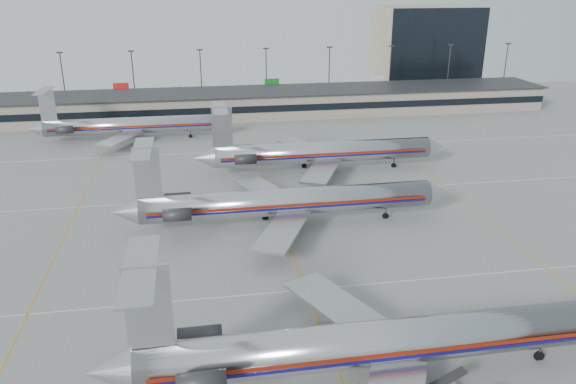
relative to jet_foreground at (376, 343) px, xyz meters
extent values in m
plane|color=gray|center=(-2.90, 5.82, -3.79)|extent=(260.00, 260.00, 0.00)
cube|color=silver|center=(-2.90, 15.82, -3.78)|extent=(160.00, 0.15, 0.02)
cube|color=gray|center=(-2.90, 103.82, -0.79)|extent=(160.00, 16.00, 6.00)
cube|color=black|center=(-2.90, 95.72, -0.59)|extent=(160.00, 0.20, 1.60)
cube|color=#2D2D30|center=(-2.90, 103.82, 2.31)|extent=(162.00, 17.00, 0.30)
cylinder|color=#38383D|center=(-47.90, 117.82, 3.71)|extent=(0.30, 0.30, 15.00)
cube|color=#2D2D30|center=(-47.90, 117.82, 11.31)|extent=(1.60, 0.40, 0.35)
cylinder|color=#38383D|center=(-29.90, 117.82, 3.71)|extent=(0.30, 0.30, 15.00)
cube|color=#2D2D30|center=(-29.90, 117.82, 11.31)|extent=(1.60, 0.40, 0.35)
cylinder|color=#38383D|center=(-11.90, 117.82, 3.71)|extent=(0.30, 0.30, 15.00)
cube|color=#2D2D30|center=(-11.90, 117.82, 11.31)|extent=(1.60, 0.40, 0.35)
cylinder|color=#38383D|center=(6.10, 117.82, 3.71)|extent=(0.30, 0.30, 15.00)
cube|color=#2D2D30|center=(6.10, 117.82, 11.31)|extent=(1.60, 0.40, 0.35)
cylinder|color=#38383D|center=(24.10, 117.82, 3.71)|extent=(0.30, 0.30, 15.00)
cube|color=#2D2D30|center=(24.10, 117.82, 11.31)|extent=(1.60, 0.40, 0.35)
cylinder|color=#38383D|center=(42.10, 117.82, 3.71)|extent=(0.30, 0.30, 15.00)
cube|color=#2D2D30|center=(42.10, 117.82, 11.31)|extent=(1.60, 0.40, 0.35)
cylinder|color=#38383D|center=(60.10, 117.82, 3.71)|extent=(0.30, 0.30, 15.00)
cube|color=#2D2D30|center=(60.10, 117.82, 11.31)|extent=(1.60, 0.40, 0.35)
cylinder|color=#38383D|center=(78.10, 117.82, 3.71)|extent=(0.30, 0.30, 15.00)
cube|color=#2D2D30|center=(78.10, 117.82, 11.31)|extent=(1.60, 0.40, 0.35)
cube|color=tan|center=(59.10, 133.82, 8.71)|extent=(30.00, 20.00, 25.00)
cylinder|color=#BCBCC1|center=(1.05, 0.00, -0.06)|extent=(42.63, 3.94, 3.94)
cone|color=#AFAFB4|center=(-22.18, 0.00, -0.06)|extent=(3.84, 3.94, 3.94)
cube|color=maroon|center=(1.05, -1.98, 0.10)|extent=(40.49, 0.05, 0.37)
cube|color=#100C59|center=(1.05, -1.98, -0.32)|extent=(40.49, 0.05, 0.30)
cube|color=#AFAFB4|center=(-1.08, 7.46, -1.12)|extent=(9.91, 14.45, 0.34)
cube|color=#AFAFB4|center=(-18.66, 0.00, 5.54)|extent=(3.62, 0.27, 7.25)
cube|color=#AFAFB4|center=(-18.98, 0.00, 8.95)|extent=(2.56, 11.19, 0.19)
cylinder|color=#2D2D30|center=(-14.93, 3.04, 0.26)|extent=(3.84, 1.81, 1.81)
cylinder|color=#2D2D30|center=(-14.93, -3.03, 0.26)|extent=(3.84, 1.81, 1.81)
cylinder|color=#2D2D30|center=(15.97, 0.00, -2.91)|extent=(0.21, 0.21, 1.76)
cylinder|color=#2D2D30|center=(-2.15, 2.56, -2.91)|extent=(0.21, 0.21, 1.76)
cylinder|color=black|center=(15.97, 0.00, -3.41)|extent=(0.96, 0.32, 0.96)
cylinder|color=#BCBCC1|center=(-1.83, 33.83, -0.18)|extent=(41.29, 3.82, 3.82)
cone|color=#BCBCC1|center=(20.47, 33.83, -0.18)|extent=(3.30, 3.82, 3.82)
cone|color=#AFAFB4|center=(-24.33, 33.83, -0.18)|extent=(3.72, 3.82, 3.82)
cube|color=maroon|center=(-1.83, 31.91, -0.02)|extent=(39.22, 0.05, 0.36)
cube|color=#100C59|center=(-1.83, 31.91, -0.43)|extent=(39.22, 0.05, 0.29)
cube|color=#AFAFB4|center=(-3.89, 41.05, -1.21)|extent=(9.60, 13.99, 0.33)
cube|color=#AFAFB4|center=(-3.89, 26.60, -1.21)|extent=(9.60, 13.99, 0.33)
cube|color=#AFAFB4|center=(-20.92, 33.83, 5.24)|extent=(3.51, 0.26, 7.02)
cube|color=#AFAFB4|center=(-21.23, 33.83, 8.55)|extent=(2.48, 10.84, 0.19)
cylinder|color=#2D2D30|center=(-17.31, 36.77, 0.13)|extent=(3.72, 1.75, 1.75)
cylinder|color=#2D2D30|center=(-17.31, 30.88, 0.13)|extent=(3.72, 1.75, 1.75)
cylinder|color=#2D2D30|center=(12.62, 33.83, -2.94)|extent=(0.21, 0.21, 1.70)
cylinder|color=#2D2D30|center=(-4.92, 31.35, -2.94)|extent=(0.21, 0.21, 1.70)
cylinder|color=#2D2D30|center=(-4.92, 36.30, -2.94)|extent=(0.21, 0.21, 1.70)
cylinder|color=black|center=(12.62, 33.83, -3.43)|extent=(0.93, 0.31, 0.93)
cylinder|color=#BCBCC1|center=(8.47, 56.47, -0.15)|extent=(39.45, 3.84, 3.84)
cone|color=#BCBCC1|center=(29.86, 56.47, -0.15)|extent=(3.32, 3.84, 3.84)
cone|color=#AFAFB4|center=(-13.12, 56.47, -0.15)|extent=(3.74, 3.84, 3.84)
cube|color=maroon|center=(8.47, 54.54, 0.00)|extent=(37.48, 0.05, 0.36)
cube|color=#100C59|center=(8.47, 54.54, -0.41)|extent=(37.48, 0.05, 0.29)
cube|color=#AFAFB4|center=(6.40, 63.74, -1.19)|extent=(9.66, 14.07, 0.33)
cube|color=#AFAFB4|center=(6.40, 49.21, -1.19)|extent=(9.66, 14.07, 0.33)
cube|color=#AFAFB4|center=(-9.69, 56.47, 5.30)|extent=(3.53, 0.26, 7.06)
cube|color=#AFAFB4|center=(-10.00, 56.47, 8.62)|extent=(2.49, 10.90, 0.19)
cylinder|color=#2D2D30|center=(-6.06, 59.43, 0.16)|extent=(3.74, 1.76, 1.76)
cylinder|color=#2D2D30|center=(-6.06, 53.51, 0.16)|extent=(3.74, 1.76, 1.76)
cylinder|color=#2D2D30|center=(21.97, 56.47, -2.93)|extent=(0.21, 0.21, 1.71)
cylinder|color=#2D2D30|center=(5.36, 53.98, -2.93)|extent=(0.21, 0.21, 1.71)
cylinder|color=#2D2D30|center=(5.36, 58.96, -2.93)|extent=(0.21, 0.21, 1.71)
cylinder|color=black|center=(21.97, 56.47, -3.42)|extent=(0.93, 0.31, 0.93)
cylinder|color=#BCBCC1|center=(-27.82, 83.88, -0.45)|extent=(36.21, 3.53, 3.53)
cone|color=#BCBCC1|center=(-8.19, 83.88, -0.45)|extent=(3.05, 3.53, 3.53)
cone|color=#AFAFB4|center=(-47.64, 83.88, -0.45)|extent=(3.43, 3.53, 3.53)
cube|color=maroon|center=(-27.82, 82.10, -0.31)|extent=(34.40, 0.05, 0.33)
cube|color=#100C59|center=(-27.82, 82.10, -0.69)|extent=(34.40, 0.05, 0.27)
cube|color=#AFAFB4|center=(-29.72, 90.55, -1.41)|extent=(8.86, 12.92, 0.30)
cube|color=#AFAFB4|center=(-29.72, 77.21, -1.41)|extent=(8.86, 12.92, 0.30)
cube|color=#AFAFB4|center=(-44.49, 83.88, 4.55)|extent=(3.24, 0.24, 6.48)
cube|color=#AFAFB4|center=(-44.78, 83.88, 7.60)|extent=(2.29, 10.00, 0.17)
cylinder|color=#2D2D30|center=(-41.16, 86.59, -0.17)|extent=(3.43, 1.62, 1.62)
cylinder|color=#2D2D30|center=(-41.16, 81.16, -0.17)|extent=(3.43, 1.62, 1.62)
cylinder|color=#2D2D30|center=(-15.43, 83.88, -3.00)|extent=(0.19, 0.19, 1.57)
cylinder|color=#2D2D30|center=(-30.68, 81.59, -3.00)|extent=(0.19, 0.19, 1.57)
cylinder|color=#2D2D30|center=(-30.68, 86.16, -3.00)|extent=(0.19, 0.19, 1.57)
cylinder|color=black|center=(-15.43, 83.88, -3.45)|extent=(0.86, 0.29, 0.86)
cube|color=#2D2D30|center=(5.36, -2.98, -2.23)|extent=(3.65, 1.45, 1.25)
camera|label=1|loc=(-14.21, -38.65, 29.37)|focal=35.00mm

